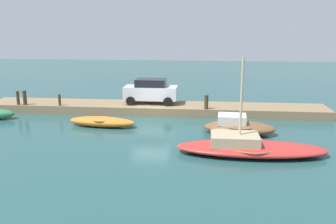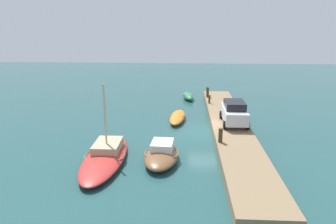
{
  "view_description": "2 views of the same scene",
  "coord_description": "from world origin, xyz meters",
  "views": [
    {
      "loc": [
        -3.62,
        23.62,
        6.16
      ],
      "look_at": [
        -1.49,
        2.89,
        1.19
      ],
      "focal_mm": 39.05,
      "sensor_mm": 36.0,
      "label": 1
    },
    {
      "loc": [
        -23.32,
        1.57,
        8.24
      ],
      "look_at": [
        0.99,
        2.92,
        1.26
      ],
      "focal_mm": 33.73,
      "sensor_mm": 36.0,
      "label": 2
    }
  ],
  "objects": [
    {
      "name": "mooring_post_east",
      "position": [
        9.71,
        -0.8,
        1.09
      ],
      "size": [
        0.21,
        0.21,
        1.0
      ],
      "primitive_type": "cylinder",
      "color": "#47331E",
      "rests_on": "dock_platform"
    },
    {
      "name": "dinghy_green",
      "position": [
        10.59,
        1.22,
        0.36
      ],
      "size": [
        3.17,
        1.53,
        0.71
      ],
      "rotation": [
        0.0,
        0.0,
        0.17
      ],
      "color": "#2D7A4C",
      "rests_on": "ground_plane"
    },
    {
      "name": "dock_platform",
      "position": [
        0.0,
        -1.96,
        0.3
      ],
      "size": [
        24.35,
        2.82,
        0.59
      ],
      "primitive_type": "cube",
      "color": "#846B4C",
      "rests_on": "ground_plane"
    },
    {
      "name": "mooring_post_mid_west",
      "position": [
        6.63,
        -0.8,
        1.0
      ],
      "size": [
        0.19,
        0.19,
        0.82
      ],
      "primitive_type": "cylinder",
      "color": "#47331E",
      "rests_on": "dock_platform"
    },
    {
      "name": "sailboat_red",
      "position": [
        -5.8,
        6.37,
        0.37
      ],
      "size": [
        7.33,
        2.47,
        4.73
      ],
      "rotation": [
        0.0,
        0.0,
        0.01
      ],
      "color": "#B72D28",
      "rests_on": "ground_plane"
    },
    {
      "name": "parked_car",
      "position": [
        0.3,
        -2.24,
        1.51
      ],
      "size": [
        3.82,
        1.9,
        1.79
      ],
      "rotation": [
        0.0,
        0.0,
        -0.0
      ],
      "color": "silver",
      "rests_on": "dock_platform"
    },
    {
      "name": "ground_plane",
      "position": [
        0.0,
        0.0,
        0.0
      ],
      "size": [
        84.0,
        84.0,
        0.0
      ],
      "primitive_type": "plane",
      "color": "#234C4C"
    },
    {
      "name": "mooring_post_west",
      "position": [
        -3.72,
        -0.8,
        1.07
      ],
      "size": [
        0.28,
        0.28,
        0.96
      ],
      "primitive_type": "cylinder",
      "color": "#47331E",
      "rests_on": "dock_platform"
    },
    {
      "name": "motorboat_brown",
      "position": [
        -5.59,
        2.94,
        0.45
      ],
      "size": [
        4.2,
        2.25,
        1.13
      ],
      "rotation": [
        0.0,
        0.0,
        -0.06
      ],
      "color": "brown",
      "rests_on": "ground_plane"
    },
    {
      "name": "rowboat_orange",
      "position": [
        2.72,
        2.19,
        0.31
      ],
      "size": [
        4.34,
        1.62,
        0.61
      ],
      "rotation": [
        0.0,
        0.0,
        -0.1
      ],
      "color": "orange",
      "rests_on": "ground_plane"
    },
    {
      "name": "mooring_post_mid_east",
      "position": [
        9.2,
        -0.8,
        1.11
      ],
      "size": [
        0.27,
        0.27,
        1.04
      ],
      "primitive_type": "cylinder",
      "color": "#47331E",
      "rests_on": "dock_platform"
    }
  ]
}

